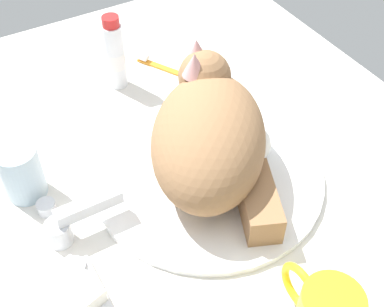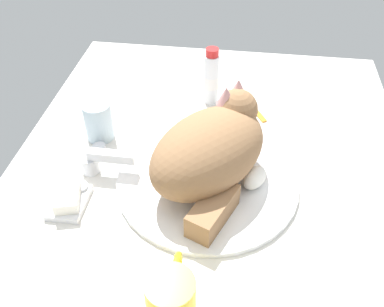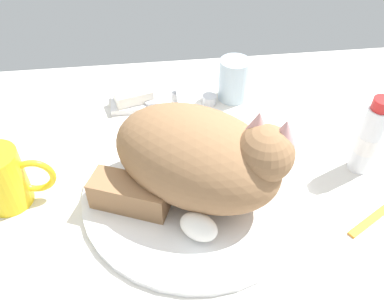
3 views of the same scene
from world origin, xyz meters
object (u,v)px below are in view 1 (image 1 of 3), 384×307
Objects in this scene: soap_bar at (75,287)px; toothpaste_bottle at (115,54)px; rinse_cup at (21,172)px; toothbrush at (164,67)px; faucet at (69,225)px; cat at (210,135)px.

toothpaste_bottle is at bearing -30.99° from soap_bar.
toothpaste_bottle is (17.29, -22.77, 2.30)cm from rinse_cup.
toothpaste_bottle is at bearing 89.49° from toothbrush.
faucet is 40.80cm from toothbrush.
faucet reaches higher than soap_bar.
cat is 28.09cm from rinse_cup.
faucet is 11.53cm from rinse_cup.
toothpaste_bottle reaches higher than soap_bar.
cat is 3.67× the size of rinse_cup.
toothpaste_bottle reaches higher than faucet.
faucet is 0.46× the size of cat.
soap_bar reaches higher than toothbrush.
rinse_cup is (11.00, 2.94, 1.81)cm from faucet.
cat reaches higher than toothbrush.
cat is 2.24× the size of toothpaste_bottle.
cat is at bearing 166.62° from toothbrush.
cat reaches higher than rinse_cup.
cat is at bearing -68.90° from soap_bar.
faucet is at bearing -165.04° from rinse_cup.
cat is at bearing -88.69° from faucet.
cat is at bearing -173.84° from toothpaste_bottle.
toothpaste_bottle is at bearing -35.03° from faucet.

